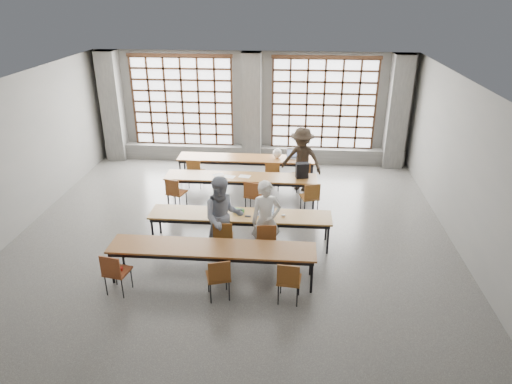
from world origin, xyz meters
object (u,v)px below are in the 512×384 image
chair_near_right (289,278)px  student_back (302,159)px  red_pouch (117,269)px  laptop_back (293,155)px  desk_row_a (246,160)px  chair_mid_left (175,191)px  chair_near_mid (219,275)px  chair_near_left (115,270)px  backpack (302,170)px  phone (248,216)px  green_box (238,211)px  mouse (283,215)px  chair_front_right (266,237)px  chair_mid_right (311,195)px  chair_back_left (195,170)px  desk_row_c (240,217)px  chair_back_right (302,173)px  chair_mid_centre (253,193)px  student_male (266,220)px  chair_back_mid (273,172)px  desk_row_b (241,179)px  chair_front_left (223,235)px  desk_row_d (212,250)px  student_female (223,217)px  plastic_bag (277,153)px  laptop_front (266,210)px

chair_near_right → student_back: 5.17m
red_pouch → laptop_back: bearing=60.6°
desk_row_a → chair_mid_left: 2.63m
chair_near_mid → chair_near_right: (1.27, -0.00, 0.00)m
chair_near_left → desk_row_a: bearing=71.7°
chair_mid_left → backpack: 3.32m
phone → green_box: bearing=142.0°
chair_near_mid → green_box: size_ratio=3.52×
chair_near_left → mouse: bearing=33.6°
chair_front_right → desk_row_a: bearing=101.2°
chair_mid_right → chair_near_right: 3.62m
chair_back_left → desk_row_a: bearing=24.1°
chair_near_mid → mouse: 2.32m
desk_row_c → chair_back_right: size_ratio=4.55×
chair_mid_centre → chair_near_right: size_ratio=1.00×
desk_row_a → desk_row_c: same height
chair_mid_centre → student_male: bearing=-77.5°
laptop_back → chair_mid_left: bearing=-143.8°
chair_back_mid → desk_row_b: bearing=-134.6°
phone → desk_row_b: bearing=100.2°
chair_near_left → green_box: 2.96m
chair_back_right → chair_front_right: size_ratio=1.00×
chair_near_right → chair_back_right: bearing=86.7°
chair_back_left → chair_back_mid: size_ratio=1.00×
chair_front_left → chair_near_mid: bearing=-84.8°
desk_row_d → student_male: student_male is taller
chair_back_left → chair_near_left: (-0.47, -5.02, 0.00)m
student_female → chair_near_left: bearing=-155.0°
chair_back_mid → plastic_bag: plastic_bag is taller
chair_back_right → green_box: size_ratio=3.52×
desk_row_b → desk_row_d: bearing=-92.5°
student_female → plastic_bag: (0.97, 4.16, -0.03)m
desk_row_b → backpack: (1.60, 0.05, 0.27)m
desk_row_a → laptop_front: size_ratio=9.89×
laptop_front → phone: laptop_front is taller
chair_mid_right → chair_front_left: bearing=-131.0°
backpack → desk_row_d: bearing=-126.2°
laptop_front → phone: 0.44m
desk_row_c → laptop_front: 0.58m
backpack → red_pouch: backpack is taller
student_female → red_pouch: 2.35m
chair_near_left → student_male: size_ratio=0.51×
student_female → red_pouch: size_ratio=8.99×
desk_row_c → student_female: 0.63m
chair_back_right → chair_front_left: 3.98m
chair_near_right → red_pouch: (-3.19, 0.08, -0.04)m
chair_back_right → student_male: size_ratio=0.51×
chair_back_left → mouse: bearing=-49.2°
chair_front_right → backpack: backpack is taller
chair_near_right → red_pouch: chair_near_right is taller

